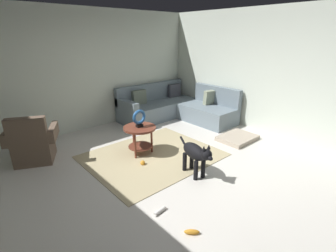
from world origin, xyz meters
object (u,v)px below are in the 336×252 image
(sectional_couch, at_px, (176,108))
(dog_toy_rope, at_px, (160,211))
(torus_sculpture, at_px, (139,118))
(armchair, at_px, (33,145))
(side_table, at_px, (140,133))
(dog_toy_ball, at_px, (143,163))
(dog_toy_bone, at_px, (192,232))
(dog, at_px, (196,154))
(dog_bed_mat, at_px, (237,138))

(sectional_couch, bearing_deg, dog_toy_rope, -136.38)
(torus_sculpture, bearing_deg, armchair, 147.94)
(side_table, distance_m, dog_toy_rope, 1.78)
(armchair, bearing_deg, dog_toy_ball, -20.02)
(sectional_couch, distance_m, dog_toy_bone, 4.15)
(armchair, height_order, dog_toy_ball, armchair)
(armchair, relative_size, dog_toy_rope, 5.14)
(sectional_couch, distance_m, dog_toy_ball, 2.64)
(armchair, xyz_separation_m, side_table, (1.58, -0.99, 0.09))
(dog_toy_rope, bearing_deg, torus_sculpture, 62.38)
(dog, relative_size, dog_toy_ball, 9.99)
(sectional_couch, xyz_separation_m, dog, (-1.74, -2.30, 0.09))
(side_table, bearing_deg, dog_toy_rope, -117.62)
(dog_toy_ball, bearing_deg, torus_sculpture, 58.75)
(dog_bed_mat, distance_m, dog_toy_rope, 2.82)
(sectional_couch, relative_size, dog, 2.68)
(dog, xyz_separation_m, dog_toy_bone, (-0.97, -0.84, -0.35))
(armchair, height_order, dog_bed_mat, armchair)
(side_table, relative_size, dog_toy_bone, 3.33)
(dog, xyz_separation_m, dog_toy_rope, (-1.00, -0.32, -0.35))
(sectional_couch, height_order, dog_toy_bone, sectional_couch)
(side_table, relative_size, dog, 0.71)
(dog_toy_bone, bearing_deg, dog, 41.00)
(dog_bed_mat, xyz_separation_m, dog, (-1.73, -0.36, 0.33))
(dog_toy_ball, bearing_deg, dog_bed_mat, -12.03)
(dog, bearing_deg, armchair, -39.48)
(sectional_couch, xyz_separation_m, armchair, (-3.52, -0.09, 0.03))
(side_table, distance_m, dog_toy_bone, 2.23)
(sectional_couch, xyz_separation_m, torus_sculpture, (-1.94, -1.08, 0.42))
(armchair, relative_size, dog_toy_bone, 5.45)
(dog_bed_mat, relative_size, dog, 0.95)
(sectional_couch, relative_size, dog_toy_bone, 12.50)
(side_table, distance_m, dog_bed_mat, 2.14)
(torus_sculpture, bearing_deg, dog_toy_bone, -110.42)
(side_table, relative_size, dog_bed_mat, 0.75)
(armchair, height_order, side_table, armchair)
(armchair, xyz_separation_m, dog_bed_mat, (3.51, -1.84, -0.28))
(dog_bed_mat, bearing_deg, sectional_couch, 89.64)
(dog_toy_ball, distance_m, dog_toy_rope, 1.28)
(dog_bed_mat, bearing_deg, dog_toy_rope, -165.98)
(dog, bearing_deg, torus_sculpture, -69.01)
(armchair, relative_size, side_table, 1.64)
(dog, relative_size, dog_toy_rope, 4.40)
(dog, bearing_deg, dog_toy_ball, -50.43)
(sectional_couch, xyz_separation_m, dog_bed_mat, (-0.01, -1.93, -0.25))
(sectional_couch, relative_size, armchair, 2.29)
(side_table, height_order, dog_toy_rope, side_table)
(armchair, xyz_separation_m, dog_toy_ball, (1.34, -1.38, -0.28))
(dog, height_order, dog_toy_bone, dog)
(side_table, xyz_separation_m, dog_bed_mat, (1.93, -0.85, -0.37))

